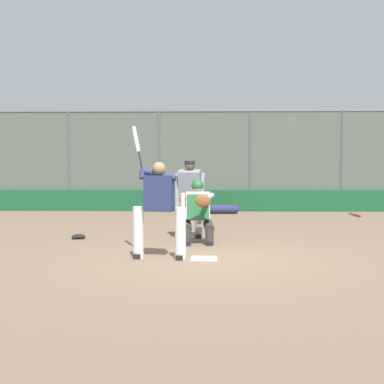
{
  "coord_description": "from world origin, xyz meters",
  "views": [
    {
      "loc": [
        -0.01,
        8.74,
        1.58
      ],
      "look_at": [
        0.22,
        -1.0,
        1.05
      ],
      "focal_mm": 50.0,
      "sensor_mm": 36.0,
      "label": 1
    }
  ],
  "objects_px": {
    "umpire_home": "(190,197)",
    "fielding_glove_on_dirt": "(78,237)",
    "spare_bat_near_backstop": "(356,215)",
    "catcher_behind_plate": "(198,211)",
    "batter_at_plate": "(159,206)",
    "equipment_bag_dugout_side": "(217,209)"
  },
  "relations": [
    {
      "from": "umpire_home",
      "to": "fielding_glove_on_dirt",
      "type": "bearing_deg",
      "value": 11.8
    },
    {
      "from": "catcher_behind_plate",
      "to": "batter_at_plate",
      "type": "bearing_deg",
      "value": 64.8
    },
    {
      "from": "catcher_behind_plate",
      "to": "umpire_home",
      "type": "xyz_separation_m",
      "value": [
        0.18,
        -0.83,
        0.22
      ]
    },
    {
      "from": "catcher_behind_plate",
      "to": "fielding_glove_on_dirt",
      "type": "relative_size",
      "value": 4.37
    },
    {
      "from": "fielding_glove_on_dirt",
      "to": "batter_at_plate",
      "type": "bearing_deg",
      "value": 130.17
    },
    {
      "from": "equipment_bag_dugout_side",
      "to": "fielding_glove_on_dirt",
      "type": "bearing_deg",
      "value": 61.77
    },
    {
      "from": "catcher_behind_plate",
      "to": "umpire_home",
      "type": "distance_m",
      "value": 0.87
    },
    {
      "from": "equipment_bag_dugout_side",
      "to": "umpire_home",
      "type": "bearing_deg",
      "value": 82.51
    },
    {
      "from": "equipment_bag_dugout_side",
      "to": "spare_bat_near_backstop",
      "type": "bearing_deg",
      "value": 170.17
    },
    {
      "from": "umpire_home",
      "to": "batter_at_plate",
      "type": "bearing_deg",
      "value": 85.71
    },
    {
      "from": "umpire_home",
      "to": "fielding_glove_on_dirt",
      "type": "xyz_separation_m",
      "value": [
        2.31,
        0.23,
        -0.82
      ]
    },
    {
      "from": "batter_at_plate",
      "to": "spare_bat_near_backstop",
      "type": "distance_m",
      "value": 8.9
    },
    {
      "from": "batter_at_plate",
      "to": "catcher_behind_plate",
      "type": "distance_m",
      "value": 1.75
    },
    {
      "from": "catcher_behind_plate",
      "to": "fielding_glove_on_dirt",
      "type": "distance_m",
      "value": 2.63
    },
    {
      "from": "spare_bat_near_backstop",
      "to": "catcher_behind_plate",
      "type": "bearing_deg",
      "value": -45.78
    },
    {
      "from": "batter_at_plate",
      "to": "equipment_bag_dugout_side",
      "type": "distance_m",
      "value": 7.96
    },
    {
      "from": "catcher_behind_plate",
      "to": "umpire_home",
      "type": "bearing_deg",
      "value": -81.82
    },
    {
      "from": "catcher_behind_plate",
      "to": "umpire_home",
      "type": "height_order",
      "value": "umpire_home"
    },
    {
      "from": "fielding_glove_on_dirt",
      "to": "equipment_bag_dugout_side",
      "type": "xyz_separation_m",
      "value": [
        -3.02,
        -5.63,
        0.09
      ]
    },
    {
      "from": "catcher_behind_plate",
      "to": "equipment_bag_dugout_side",
      "type": "bearing_deg",
      "value": -98.94
    },
    {
      "from": "batter_at_plate",
      "to": "equipment_bag_dugout_side",
      "type": "xyz_separation_m",
      "value": [
        -1.16,
        -7.85,
        -0.73
      ]
    },
    {
      "from": "batter_at_plate",
      "to": "umpire_home",
      "type": "bearing_deg",
      "value": -91.73
    }
  ]
}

